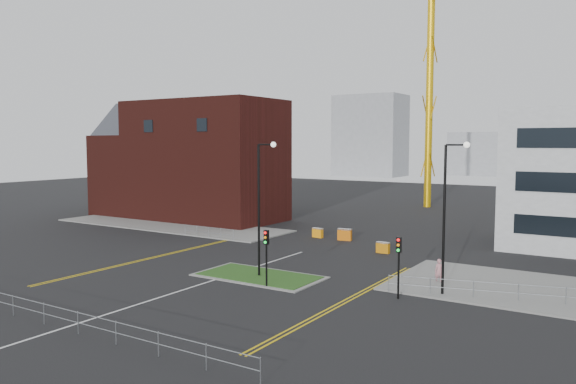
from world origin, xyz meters
name	(u,v)px	position (x,y,z in m)	size (l,w,h in m)	color
ground	(151,300)	(0.00, 0.00, 0.00)	(200.00, 200.00, 0.00)	black
pavement_left	(170,225)	(-20.00, 22.00, 0.06)	(28.00, 8.00, 0.12)	slate
island_kerb	(259,276)	(2.00, 8.00, 0.04)	(8.60, 4.60, 0.08)	slate
grass_island	(259,276)	(2.00, 8.00, 0.06)	(8.00, 4.00, 0.12)	#244A18
brick_building	(186,162)	(-22.97, 28.00, 6.85)	(24.20, 10.07, 14.24)	#421510
tower_crane	(474,1)	(3.39, 56.45, 28.17)	(51.43, 14.76, 41.03)	yellow
streetlamp_island	(261,198)	(2.22, 8.00, 5.41)	(1.46, 0.36, 9.18)	black
streetlamp_right_near	(448,206)	(14.22, 10.00, 5.41)	(1.46, 0.36, 9.18)	black
traffic_light_island	(266,247)	(4.00, 5.98, 2.57)	(0.28, 0.33, 3.65)	black
traffic_light_right	(399,256)	(12.00, 7.98, 2.57)	(0.28, 0.33, 3.65)	black
railing_front	(60,313)	(0.00, -6.00, 0.78)	(24.05, 0.05, 1.10)	gray
railing_left	(209,231)	(-11.00, 18.00, 0.74)	(6.05, 0.05, 1.10)	gray
railing_right	(566,293)	(20.50, 11.50, 0.78)	(19.05, 5.05, 1.10)	gray
centre_line	(176,292)	(0.00, 2.00, 0.01)	(0.15, 30.00, 0.01)	silver
yellow_left_a	(163,255)	(-9.00, 10.00, 0.01)	(0.12, 24.00, 0.01)	gold
yellow_left_b	(166,255)	(-8.70, 10.00, 0.01)	(0.12, 24.00, 0.01)	gold
yellow_right_a	(344,300)	(9.50, 6.00, 0.01)	(0.12, 20.00, 0.01)	gold
yellow_right_b	(349,301)	(9.80, 6.00, 0.01)	(0.12, 20.00, 0.01)	gold
skyline_a	(370,136)	(-40.00, 120.00, 11.00)	(18.00, 12.00, 22.00)	gray
skyline_d	(507,154)	(-8.00, 140.00, 6.00)	(30.00, 12.00, 12.00)	gray
pedestrian	(439,271)	(12.93, 12.81, 0.80)	(0.59, 0.38, 1.60)	#C78188
barrier_left	(318,232)	(-2.43, 24.00, 0.50)	(1.15, 0.54, 0.93)	orange
barrier_mid	(345,234)	(0.47, 24.00, 0.60)	(1.35, 0.61, 1.10)	orange
barrier_right	(383,247)	(5.89, 20.23, 0.51)	(1.12, 0.41, 0.93)	orange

